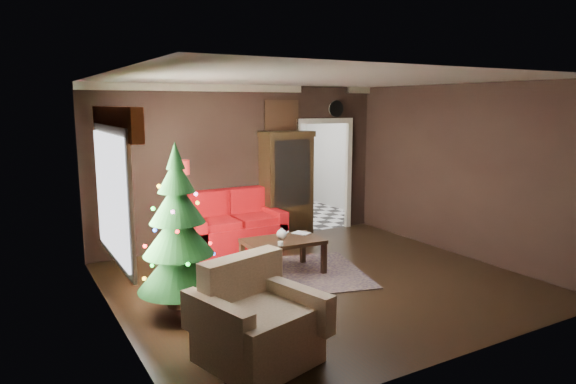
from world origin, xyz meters
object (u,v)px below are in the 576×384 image
coffee_table (283,256)px  teapot (282,234)px  loveseat (234,222)px  wall_clock (336,109)px  floor_lamp (183,213)px  kitchen_table (280,203)px  armchair (258,317)px  christmas_tree (178,228)px  curio_cabinet (286,188)px

coffee_table → teapot: (-0.01, 0.03, 0.33)m
loveseat → wall_clock: wall_clock is taller
loveseat → floor_lamp: floor_lamp is taller
coffee_table → teapot: bearing=100.4°
kitchen_table → coffee_table: bearing=-118.1°
loveseat → armchair: loveseat is taller
loveseat → christmas_tree: (-1.65, -2.15, 0.55)m
loveseat → christmas_tree: christmas_tree is taller
armchair → teapot: size_ratio=6.12×
curio_cabinet → coffee_table: bearing=-121.0°
loveseat → kitchen_table: (1.80, 1.65, -0.12)m
loveseat → floor_lamp: (-1.01, -0.36, 0.33)m
loveseat → wall_clock: size_ratio=5.31×
coffee_table → christmas_tree: bearing=-159.6°
floor_lamp → armchair: floor_lamp is taller
loveseat → curio_cabinet: curio_cabinet is taller
wall_clock → curio_cabinet: bearing=-171.5°
curio_cabinet → teapot: size_ratio=11.43×
kitchen_table → floor_lamp: bearing=-144.4°
wall_clock → kitchen_table: (-0.55, 1.25, -2.00)m
curio_cabinet → kitchen_table: 1.67m
teapot → wall_clock: 3.41m
loveseat → curio_cabinet: size_ratio=0.89×
floor_lamp → coffee_table: 1.69m
floor_lamp → teapot: 1.59m
teapot → armchair: bearing=-124.1°
loveseat → christmas_tree: size_ratio=0.90×
loveseat → teapot: loveseat is taller
christmas_tree → kitchen_table: bearing=47.8°
curio_cabinet → teapot: bearing=-121.7°
armchair → kitchen_table: 6.16m
curio_cabinet → kitchen_table: size_ratio=2.53×
floor_lamp → armchair: (-0.35, -3.28, -0.37)m
curio_cabinet → christmas_tree: 3.67m
wall_clock → teapot: bearing=-140.2°
curio_cabinet → wall_clock: 1.88m
loveseat → coffee_table: 1.52m
loveseat → armchair: size_ratio=1.67×
christmas_tree → teapot: size_ratio=11.31×
curio_cabinet → armchair: (-2.51, -3.86, -0.49)m
curio_cabinet → wall_clock: (1.20, 0.18, 1.43)m
christmas_tree → kitchen_table: 5.18m
christmas_tree → coffee_table: size_ratio=1.66×
armchair → wall_clock: (3.71, 4.04, 1.92)m
floor_lamp → kitchen_table: size_ratio=2.15×
coffee_table → armchair: bearing=-124.6°
wall_clock → kitchen_table: bearing=113.7°
armchair → teapot: (1.47, 2.17, 0.14)m
curio_cabinet → christmas_tree: (-2.80, -2.37, 0.10)m
loveseat → kitchen_table: loveseat is taller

